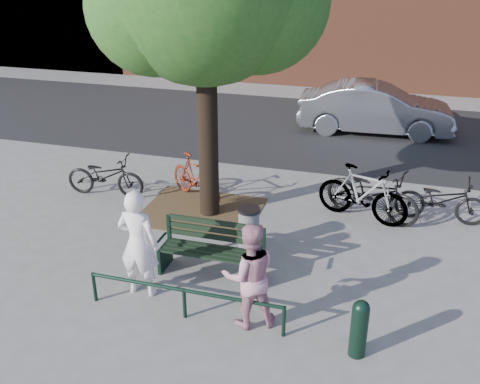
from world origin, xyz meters
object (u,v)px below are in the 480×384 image
(person_left, at_px, (138,243))
(bollard, at_px, (359,326))
(park_bench, at_px, (212,248))
(parked_car, at_px, (375,108))
(person_right, at_px, (249,276))
(bicycle_c, at_px, (372,193))
(litter_bin, at_px, (249,229))

(person_left, distance_m, bollard, 3.50)
(park_bench, bearing_deg, person_left, -136.12)
(bollard, bearing_deg, park_bench, 151.59)
(person_left, relative_size, parked_car, 0.40)
(park_bench, xyz_separation_m, person_right, (0.95, -1.13, 0.34))
(bicycle_c, bearing_deg, person_left, 160.35)
(bicycle_c, bearing_deg, parked_car, 24.76)
(litter_bin, distance_m, parked_car, 7.95)
(bollard, distance_m, bicycle_c, 4.28)
(litter_bin, xyz_separation_m, parked_car, (1.74, 7.75, 0.31))
(park_bench, height_order, person_left, person_left)
(litter_bin, bearing_deg, person_left, -126.05)
(litter_bin, bearing_deg, person_right, -74.33)
(park_bench, relative_size, parked_car, 0.39)
(person_right, distance_m, litter_bin, 2.14)
(person_right, relative_size, litter_bin, 1.92)
(park_bench, height_order, litter_bin, park_bench)
(person_left, distance_m, person_right, 1.87)
(park_bench, bearing_deg, litter_bin, 66.90)
(person_right, height_order, bollard, person_right)
(person_right, distance_m, parked_car, 9.84)
(bicycle_c, bearing_deg, person_right, -178.32)
(park_bench, distance_m, person_left, 1.32)
(person_left, relative_size, litter_bin, 2.11)
(park_bench, distance_m, person_right, 1.51)
(litter_bin, bearing_deg, bollard, -46.48)
(bicycle_c, height_order, parked_car, parked_car)
(person_left, bearing_deg, litter_bin, -126.34)
(park_bench, relative_size, bollard, 2.00)
(bollard, height_order, litter_bin, bollard)
(person_left, xyz_separation_m, bollard, (3.43, -0.51, -0.43))
(park_bench, bearing_deg, bicycle_c, 50.16)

